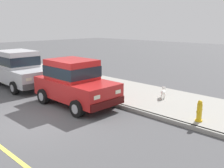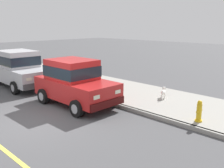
% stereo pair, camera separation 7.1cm
% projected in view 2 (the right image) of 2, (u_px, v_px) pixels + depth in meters
% --- Properties ---
extents(ground_plane, '(80.00, 80.00, 0.00)m').
position_uv_depth(ground_plane, '(33.00, 121.00, 8.85)').
color(ground_plane, '#4C4C4F').
extents(curb, '(0.16, 64.00, 0.14)m').
position_uv_depth(curb, '(101.00, 100.00, 11.06)').
color(curb, gray).
rests_on(curb, ground).
extents(sidewalk, '(3.60, 64.00, 0.14)m').
position_uv_depth(sidewalk, '(128.00, 92.00, 12.31)').
color(sidewalk, '#99968E').
rests_on(sidewalk, ground).
extents(car_red_hatchback, '(1.97, 3.81, 1.88)m').
position_uv_depth(car_red_hatchback, '(74.00, 82.00, 10.48)').
color(car_red_hatchback, red).
rests_on(car_red_hatchback, ground).
extents(car_silver_sedan, '(2.11, 4.64, 1.92)m').
position_uv_depth(car_silver_sedan, '(19.00, 68.00, 13.64)').
color(car_silver_sedan, '#BCBCC1').
rests_on(car_silver_sedan, ground).
extents(dog_white, '(0.69, 0.42, 0.49)m').
position_uv_depth(dog_white, '(163.00, 92.00, 11.05)').
color(dog_white, white).
rests_on(dog_white, sidewalk).
extents(fire_hydrant, '(0.34, 0.24, 0.72)m').
position_uv_depth(fire_hydrant, '(199.00, 112.00, 8.37)').
color(fire_hydrant, gold).
rests_on(fire_hydrant, sidewalk).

